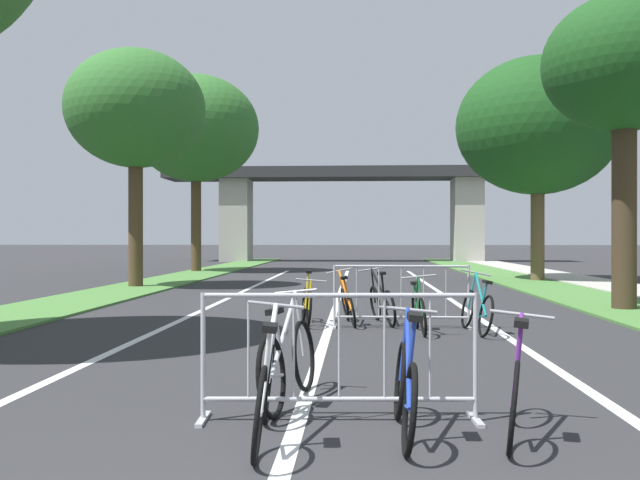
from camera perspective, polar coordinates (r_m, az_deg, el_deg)
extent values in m
cube|color=#477A38|center=(23.80, -12.91, -3.40)|extent=(2.22, 50.93, 0.05)
cube|color=#477A38|center=(23.55, 16.99, -3.44)|extent=(2.22, 50.93, 0.05)
cube|color=#ADA89E|center=(24.13, 21.85, -3.32)|extent=(1.99, 50.93, 0.08)
cube|color=silver|center=(16.79, 1.51, -4.95)|extent=(0.14, 29.46, 0.01)
cube|color=silver|center=(16.94, 10.86, -4.91)|extent=(0.14, 29.46, 0.01)
cube|color=silver|center=(17.09, -7.75, -4.86)|extent=(0.14, 29.46, 0.01)
cube|color=#2D2D30|center=(44.27, 2.55, 5.52)|extent=(23.77, 3.39, 0.69)
cube|color=#ADA89E|center=(44.79, -6.95, 1.62)|extent=(1.81, 2.40, 5.29)
cube|color=#ADA89E|center=(44.63, 12.09, 1.62)|extent=(1.81, 2.40, 5.29)
cylinder|color=#4C3823|center=(21.54, -15.03, 1.28)|extent=(0.43, 0.43, 3.85)
ellipsoid|color=#2D6628|center=(21.89, -15.04, 10.47)|extent=(4.20, 4.20, 3.57)
cylinder|color=#4C3823|center=(30.99, -10.24, 1.34)|extent=(0.45, 0.45, 4.28)
ellipsoid|color=#2D6628|center=(31.36, -10.24, 9.08)|extent=(5.57, 5.57, 4.73)
cylinder|color=#3D2D1E|center=(15.50, 23.90, 1.76)|extent=(0.49, 0.49, 3.87)
ellipsoid|color=#194719|center=(15.91, 23.91, 13.28)|extent=(3.31, 3.31, 2.82)
cylinder|color=brown|center=(24.95, 17.59, 0.48)|extent=(0.47, 0.47, 3.29)
ellipsoid|color=#194719|center=(25.25, 17.59, 9.01)|extent=(5.59, 5.59, 4.75)
cylinder|color=#ADADB2|center=(5.78, -9.67, -9.53)|extent=(0.04, 0.04, 1.05)
cube|color=#ADADB2|center=(5.89, -9.67, -14.43)|extent=(0.08, 0.44, 0.03)
cylinder|color=#ADADB2|center=(5.83, 12.77, -9.45)|extent=(0.04, 0.04, 1.05)
cube|color=#ADADB2|center=(5.94, 12.77, -14.31)|extent=(0.08, 0.44, 0.03)
cylinder|color=#ADADB2|center=(5.64, 1.60, -4.61)|extent=(2.23, 0.15, 0.04)
cylinder|color=#ADADB2|center=(5.77, 1.60, -13.05)|extent=(2.23, 0.15, 0.04)
cylinder|color=#ADADB2|center=(5.72, -5.96, -8.73)|extent=(0.02, 0.02, 0.87)
cylinder|color=#ADADB2|center=(5.69, -2.19, -8.77)|extent=(0.02, 0.02, 0.87)
cylinder|color=#ADADB2|center=(5.69, 1.60, -8.78)|extent=(0.02, 0.02, 0.87)
cylinder|color=#ADADB2|center=(5.71, 5.38, -8.75)|extent=(0.02, 0.02, 0.87)
cylinder|color=#ADADB2|center=(5.75, 9.11, -8.68)|extent=(0.02, 0.02, 0.87)
cylinder|color=#ADADB2|center=(11.55, 1.20, -4.68)|extent=(0.04, 0.04, 1.05)
cube|color=#ADADB2|center=(11.61, 1.20, -7.19)|extent=(0.06, 0.44, 0.03)
cylinder|color=#ADADB2|center=(11.71, 12.22, -4.62)|extent=(0.04, 0.04, 1.05)
cube|color=#ADADB2|center=(11.76, 12.22, -7.10)|extent=(0.06, 0.44, 0.03)
cylinder|color=#ADADB2|center=(11.54, 6.75, -2.17)|extent=(2.23, 0.06, 0.04)
cylinder|color=#ADADB2|center=(11.61, 6.75, -6.37)|extent=(2.23, 0.06, 0.04)
cylinder|color=#ADADB2|center=(11.54, 3.05, -4.24)|extent=(0.02, 0.02, 0.87)
cylinder|color=#ADADB2|center=(11.55, 4.90, -4.23)|extent=(0.02, 0.02, 0.87)
cylinder|color=#ADADB2|center=(11.57, 6.75, -4.23)|extent=(0.02, 0.02, 0.87)
cylinder|color=#ADADB2|center=(11.60, 8.59, -4.22)|extent=(0.02, 0.02, 0.87)
cylinder|color=#ADADB2|center=(11.64, 10.41, -4.20)|extent=(0.02, 0.02, 0.87)
torus|color=black|center=(11.52, 2.63, -5.80)|extent=(0.23, 0.62, 0.60)
torus|color=black|center=(12.49, 2.09, -5.34)|extent=(0.23, 0.62, 0.60)
cylinder|color=orange|center=(11.95, 2.09, -4.12)|extent=(0.28, 0.94, 0.64)
cylinder|color=orange|center=(11.77, 2.25, -4.51)|extent=(0.15, 0.13, 0.57)
cylinder|color=orange|center=(11.68, 2.56, -5.83)|extent=(0.06, 0.32, 0.07)
cylinder|color=orange|center=(12.43, 1.84, -3.96)|extent=(0.15, 0.11, 0.61)
cube|color=black|center=(11.71, 2.00, -3.14)|extent=(0.14, 0.25, 0.07)
cylinder|color=#99999E|center=(12.39, 1.58, -2.57)|extent=(0.46, 0.09, 0.11)
torus|color=black|center=(4.71, -5.05, -14.24)|extent=(0.15, 0.66, 0.65)
torus|color=black|center=(5.69, -4.32, -11.72)|extent=(0.15, 0.66, 0.65)
cylinder|color=silver|center=(5.11, -4.29, -9.45)|extent=(0.04, 0.98, 0.67)
cylinder|color=silver|center=(4.93, -4.51, -10.62)|extent=(0.12, 0.12, 0.60)
cylinder|color=silver|center=(4.87, -4.94, -14.05)|extent=(0.06, 0.33, 0.08)
cylinder|color=silver|center=(5.61, -4.00, -8.59)|extent=(0.11, 0.09, 0.64)
cube|color=black|center=(4.85, -4.16, -7.25)|extent=(0.12, 0.25, 0.06)
cylinder|color=#99999E|center=(5.54, -3.66, -5.38)|extent=(0.45, 0.06, 0.07)
torus|color=black|center=(5.04, 15.73, -13.27)|extent=(0.25, 0.66, 0.66)
torus|color=black|center=(5.97, 15.88, -11.16)|extent=(0.25, 0.66, 0.66)
cylinder|color=#662884|center=(5.43, 16.08, -9.34)|extent=(0.30, 0.90, 0.58)
cylinder|color=#662884|center=(5.25, 16.04, -9.87)|extent=(0.09, 0.13, 0.62)
cylinder|color=#662884|center=(5.19, 15.73, -13.15)|extent=(0.09, 0.31, 0.08)
cylinder|color=#662884|center=(5.90, 16.13, -8.58)|extent=(0.08, 0.10, 0.55)
cube|color=black|center=(5.18, 16.35, -6.61)|extent=(0.16, 0.26, 0.06)
cylinder|color=#99999E|center=(5.84, 16.38, -5.94)|extent=(0.50, 0.14, 0.07)
torus|color=black|center=(11.64, 5.81, -5.68)|extent=(0.27, 0.65, 0.63)
torus|color=black|center=(12.60, 4.60, -5.23)|extent=(0.27, 0.65, 0.63)
cylinder|color=black|center=(12.06, 5.02, -4.00)|extent=(0.33, 0.95, 0.65)
cylinder|color=black|center=(11.88, 5.28, -4.26)|extent=(0.12, 0.14, 0.64)
cylinder|color=black|center=(11.79, 5.62, -5.72)|extent=(0.09, 0.32, 0.07)
cylinder|color=black|center=(12.54, 4.45, -3.84)|extent=(0.11, 0.11, 0.62)
cube|color=black|center=(11.81, 5.13, -2.76)|extent=(0.16, 0.26, 0.06)
cylinder|color=#99999E|center=(12.49, 4.29, -2.43)|extent=(0.49, 0.14, 0.09)
torus|color=black|center=(5.82, -4.04, -11.22)|extent=(0.24, 0.71, 0.70)
torus|color=black|center=(6.81, -1.36, -9.55)|extent=(0.24, 0.71, 0.70)
cylinder|color=#B7B7BC|center=(6.25, -2.95, -7.51)|extent=(0.15, 1.02, 0.66)
cylinder|color=#B7B7BC|center=(6.07, -3.41, -8.54)|extent=(0.12, 0.11, 0.57)
cylinder|color=#B7B7BC|center=(5.99, -3.52, -11.16)|extent=(0.09, 0.34, 0.08)
cylinder|color=#B7B7BC|center=(6.75, -1.69, -6.94)|extent=(0.12, 0.08, 0.63)
cube|color=black|center=(6.01, -3.79, -5.91)|extent=(0.15, 0.25, 0.06)
cylinder|color=#99999E|center=(6.71, -2.02, -4.29)|extent=(0.42, 0.10, 0.07)
torus|color=black|center=(10.69, 13.58, -6.15)|extent=(0.22, 0.66, 0.65)
torus|color=black|center=(11.72, 12.16, -5.60)|extent=(0.22, 0.66, 0.65)
cylinder|color=#197A7F|center=(11.17, 13.17, -4.33)|extent=(0.06, 1.04, 0.64)
cylinder|color=#197A7F|center=(10.97, 13.37, -4.82)|extent=(0.16, 0.11, 0.55)
cylinder|color=#197A7F|center=(10.86, 13.32, -6.18)|extent=(0.07, 0.35, 0.08)
cylinder|color=#197A7F|center=(11.68, 12.47, -4.13)|extent=(0.16, 0.08, 0.61)
cube|color=black|center=(10.93, 13.69, -3.41)|extent=(0.13, 0.25, 0.07)
cylinder|color=#99999E|center=(11.65, 12.79, -2.66)|extent=(0.51, 0.08, 0.13)
torus|color=black|center=(11.53, 7.90, -5.79)|extent=(0.12, 0.61, 0.61)
torus|color=black|center=(10.58, 8.52, -6.33)|extent=(0.12, 0.61, 0.61)
cylinder|color=#1E7238|center=(11.05, 8.03, -4.47)|extent=(0.07, 0.94, 0.64)
cylinder|color=#1E7238|center=(11.23, 7.96, -4.87)|extent=(0.10, 0.12, 0.52)
cylinder|color=#1E7238|center=(11.38, 8.00, -5.99)|extent=(0.04, 0.31, 0.07)
cylinder|color=#1E7238|center=(10.57, 8.34, -4.67)|extent=(0.10, 0.09, 0.61)
cube|color=black|center=(11.25, 7.82, -3.56)|extent=(0.11, 0.24, 0.06)
cylinder|color=#99999E|center=(10.57, 8.17, -3.02)|extent=(0.53, 0.05, 0.08)
torus|color=black|center=(4.89, 7.43, -13.75)|extent=(0.11, 0.65, 0.65)
torus|color=black|center=(5.83, 6.68, -11.48)|extent=(0.11, 0.65, 0.65)
cylinder|color=#1E389E|center=(5.28, 7.34, -9.44)|extent=(0.09, 0.94, 0.62)
cylinder|color=#1E389E|center=(5.10, 7.48, -9.96)|extent=(0.11, 0.12, 0.66)
cylinder|color=#1E389E|center=(5.04, 7.26, -13.60)|extent=(0.03, 0.31, 0.08)
cylinder|color=#1E389E|center=(5.75, 6.98, -8.64)|extent=(0.10, 0.09, 0.60)
cube|color=black|center=(5.02, 7.87, -6.35)|extent=(0.11, 0.24, 0.06)
cylinder|color=#99999E|center=(5.69, 7.27, -5.74)|extent=(0.48, 0.03, 0.07)
torus|color=black|center=(12.49, -1.30, -5.33)|extent=(0.19, 0.62, 0.61)
torus|color=black|center=(11.52, -0.93, -5.79)|extent=(0.19, 0.62, 0.61)
cylinder|color=gold|center=(12.01, -1.03, -4.38)|extent=(0.23, 0.93, 0.52)
cylinder|color=gold|center=(12.19, -1.09, -4.17)|extent=(0.09, 0.12, 0.65)
cylinder|color=gold|center=(12.34, -1.25, -5.51)|extent=(0.07, 0.32, 0.07)
cylinder|color=gold|center=(11.53, -0.84, -4.57)|extent=(0.08, 0.10, 0.49)
cube|color=black|center=(12.21, -0.97, -2.65)|extent=(0.14, 0.25, 0.06)
cylinder|color=#99999E|center=(11.53, -0.74, -3.36)|extent=(0.52, 0.11, 0.07)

